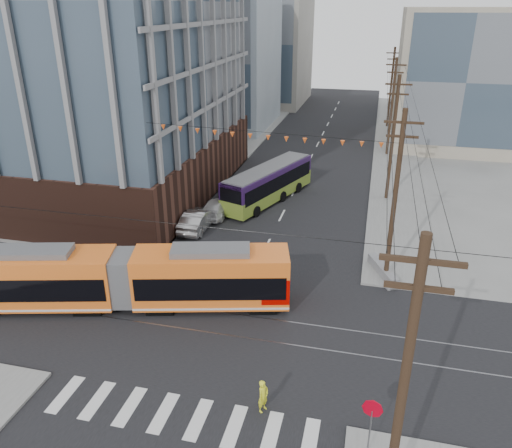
% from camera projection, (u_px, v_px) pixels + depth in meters
% --- Properties ---
extents(ground, '(160.00, 160.00, 0.00)m').
position_uv_depth(ground, '(204.00, 371.00, 24.16)').
color(ground, slate).
extents(office_building, '(30.00, 25.00, 28.60)m').
position_uv_depth(office_building, '(45.00, 29.00, 43.58)').
color(office_building, '#381E16').
rests_on(office_building, ground).
extents(bg_bldg_nw_near, '(18.00, 16.00, 18.00)m').
position_uv_depth(bg_bldg_nw_near, '(208.00, 61.00, 70.43)').
color(bg_bldg_nw_near, '#8C99A5').
rests_on(bg_bldg_nw_near, ground).
extents(bg_bldg_ne_near, '(14.00, 14.00, 16.00)m').
position_uv_depth(bg_bldg_ne_near, '(457.00, 79.00, 60.16)').
color(bg_bldg_ne_near, gray).
rests_on(bg_bldg_ne_near, ground).
extents(bg_bldg_nw_far, '(16.00, 18.00, 20.00)m').
position_uv_depth(bg_bldg_nw_far, '(261.00, 44.00, 87.16)').
color(bg_bldg_nw_far, gray).
rests_on(bg_bldg_nw_far, ground).
extents(bg_bldg_ne_far, '(16.00, 16.00, 14.00)m').
position_uv_depth(bg_bldg_ne_far, '(454.00, 69.00, 77.91)').
color(bg_bldg_ne_far, '#8C99A5').
rests_on(bg_bldg_ne_far, ground).
extents(utility_pole_near, '(0.30, 0.30, 11.00)m').
position_uv_depth(utility_pole_near, '(401.00, 401.00, 14.77)').
color(utility_pole_near, black).
rests_on(utility_pole_near, ground).
extents(utility_pole_far, '(0.30, 0.30, 11.00)m').
position_uv_depth(utility_pole_far, '(391.00, 88.00, 69.90)').
color(utility_pole_far, black).
rests_on(utility_pole_far, ground).
extents(streetcar, '(18.93, 7.31, 3.64)m').
position_uv_depth(streetcar, '(125.00, 279.00, 28.67)').
color(streetcar, orange).
rests_on(streetcar, ground).
extents(city_bus, '(6.23, 11.58, 3.24)m').
position_uv_depth(city_bus, '(268.00, 183.00, 44.53)').
color(city_bus, '#281140').
rests_on(city_bus, ground).
extents(parked_car_silver, '(1.77, 4.90, 1.61)m').
position_uv_depth(parked_car_silver, '(198.00, 220.00, 39.11)').
color(parked_car_silver, '#A2A2A2').
rests_on(parked_car_silver, ground).
extents(parked_car_white, '(1.96, 4.80, 1.39)m').
position_uv_depth(parked_car_white, '(217.00, 207.00, 41.76)').
color(parked_car_white, silver).
rests_on(parked_car_white, ground).
extents(parked_car_grey, '(2.94, 5.18, 1.36)m').
position_uv_depth(parked_car_grey, '(238.00, 186.00, 46.61)').
color(parked_car_grey, slate).
rests_on(parked_car_grey, ground).
extents(pedestrian, '(0.58, 0.68, 1.58)m').
position_uv_depth(pedestrian, '(263.00, 396.00, 21.51)').
color(pedestrian, yellow).
rests_on(pedestrian, ground).
extents(stop_sign, '(0.91, 0.91, 2.62)m').
position_uv_depth(stop_sign, '(370.00, 431.00, 19.10)').
color(stop_sign, '#B90015').
rests_on(stop_sign, ground).
extents(jersey_barrier, '(2.27, 3.73, 0.74)m').
position_uv_depth(jersey_barrier, '(382.00, 271.00, 32.47)').
color(jersey_barrier, slate).
rests_on(jersey_barrier, ground).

